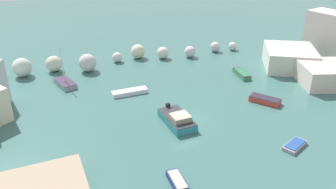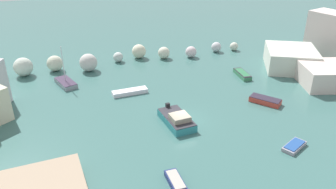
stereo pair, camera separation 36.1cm
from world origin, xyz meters
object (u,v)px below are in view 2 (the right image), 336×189
at_px(moored_boat_3, 294,146).
at_px(moored_boat_6, 177,120).
at_px(moored_boat_5, 130,92).
at_px(moored_boat_2, 176,182).
at_px(moored_boat_4, 66,83).
at_px(moored_boat_7, 242,74).
at_px(moored_boat_1, 265,100).

xyz_separation_m(moored_boat_3, moored_boat_6, (-8.81, 7.88, 0.34)).
distance_m(moored_boat_5, moored_boat_6, 9.34).
height_order(moored_boat_2, moored_boat_4, moored_boat_4).
bearing_deg(moored_boat_7, moored_boat_5, -83.62).
height_order(moored_boat_4, moored_boat_7, moored_boat_4).
height_order(moored_boat_3, moored_boat_4, moored_boat_4).
bearing_deg(moored_boat_3, moored_boat_5, 99.91).
distance_m(moored_boat_1, moored_boat_6, 11.67).
relative_size(moored_boat_1, moored_boat_3, 1.25).
distance_m(moored_boat_3, moored_boat_5, 20.43).
relative_size(moored_boat_5, moored_boat_7, 1.18).
height_order(moored_boat_5, moored_boat_6, moored_boat_6).
bearing_deg(moored_boat_3, moored_boat_1, 47.37).
relative_size(moored_boat_3, moored_boat_4, 0.56).
bearing_deg(moored_boat_6, moored_boat_3, 44.63).
relative_size(moored_boat_2, moored_boat_4, 0.53).
bearing_deg(moored_boat_5, moored_boat_2, 86.07).
bearing_deg(moored_boat_1, moored_boat_6, 58.59).
bearing_deg(moored_boat_7, moored_boat_1, -6.15).
relative_size(moored_boat_2, moored_boat_6, 0.56).
distance_m(moored_boat_4, moored_boat_6, 17.62).
bearing_deg(moored_boat_2, moored_boat_6, 159.00).
height_order(moored_boat_3, moored_boat_7, moored_boat_7).
bearing_deg(moored_boat_6, moored_boat_7, 120.27).
height_order(moored_boat_3, moored_boat_6, moored_boat_6).
bearing_deg(moored_boat_4, moored_boat_7, -119.69).
relative_size(moored_boat_3, moored_boat_5, 0.67).
height_order(moored_boat_1, moored_boat_6, moored_boat_6).
relative_size(moored_boat_2, moored_boat_5, 0.64).
height_order(moored_boat_2, moored_boat_3, moored_boat_2).
distance_m(moored_boat_2, moored_boat_4, 24.13).
height_order(moored_boat_4, moored_boat_6, moored_boat_4).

